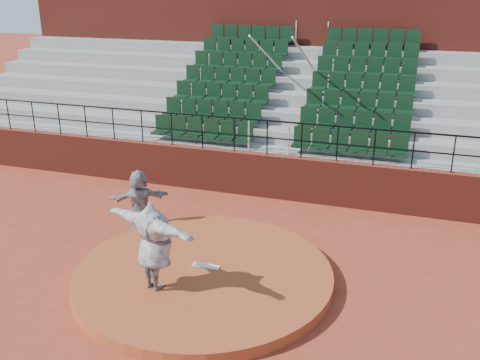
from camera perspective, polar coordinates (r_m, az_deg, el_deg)
name	(u,v)px	position (r m, az deg, el deg)	size (l,w,h in m)	color
ground	(204,280)	(11.69, -3.89, -10.59)	(90.00, 90.00, 0.00)	#943821
pitchers_mound	(204,275)	(11.62, -3.90, -10.06)	(5.50, 5.50, 0.25)	#A24724
pitching_rubber	(206,266)	(11.67, -3.64, -9.11)	(0.60, 0.15, 0.03)	white
boundary_wall	(266,175)	(15.70, 2.84, 0.49)	(24.00, 0.30, 1.30)	maroon
wall_railing	(267,130)	(15.28, 2.93, 5.35)	(24.04, 0.05, 1.03)	black
seating_deck	(295,120)	(18.86, 5.86, 6.38)	(24.00, 5.97, 4.63)	gray
press_box_facade	(318,46)	(22.31, 8.36, 13.99)	(24.00, 3.00, 7.10)	maroon
pitcher	(154,246)	(10.62, -9.16, -6.93)	(2.28, 0.62, 1.86)	black
fielder	(140,200)	(13.77, -10.66, -2.15)	(1.49, 0.47, 1.60)	black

